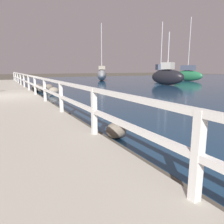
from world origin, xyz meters
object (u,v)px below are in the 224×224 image
sailboat_green (188,74)px  sailboat_white (160,75)px  sailboat_gray (102,74)px  sailboat_black (167,76)px

sailboat_green → sailboat_white: bearing=171.9°
sailboat_gray → sailboat_green: size_ratio=0.93×
sailboat_green → sailboat_gray: bearing=136.4°
sailboat_green → sailboat_black: size_ratio=1.58×
sailboat_white → sailboat_black: bearing=-99.2°
sailboat_green → sailboat_black: sailboat_green is taller
sailboat_gray → sailboat_black: (2.35, -10.37, 0.03)m
sailboat_white → sailboat_gray: size_ratio=0.93×
sailboat_gray → sailboat_green: sailboat_green is taller
sailboat_white → sailboat_gray: bearing=150.1°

